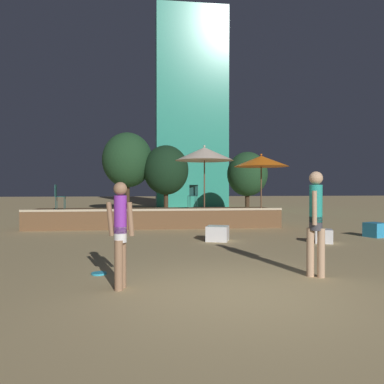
% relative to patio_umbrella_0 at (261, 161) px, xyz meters
% --- Properties ---
extents(ground_plane, '(120.00, 120.00, 0.00)m').
position_rel_patio_umbrella_0_xyz_m(ground_plane, '(-3.06, -8.66, -2.58)').
color(ground_plane, tan).
extents(wooden_deck, '(9.70, 2.48, 0.77)m').
position_rel_patio_umbrella_0_xyz_m(wooden_deck, '(-4.04, 1.18, -2.23)').
color(wooden_deck, brown).
rests_on(wooden_deck, ground).
extents(patio_umbrella_0, '(2.11, 2.11, 2.87)m').
position_rel_patio_umbrella_0_xyz_m(patio_umbrella_0, '(0.00, 0.00, 0.00)').
color(patio_umbrella_0, brown).
rests_on(patio_umbrella_0, ground).
extents(patio_umbrella_1, '(2.24, 2.24, 3.18)m').
position_rel_patio_umbrella_0_xyz_m(patio_umbrella_1, '(-2.20, 0.16, 0.27)').
color(patio_umbrella_1, brown).
rests_on(patio_umbrella_1, ground).
extents(cube_seat_0, '(0.79, 0.79, 0.44)m').
position_rel_patio_umbrella_0_xyz_m(cube_seat_0, '(-2.35, -3.23, -2.36)').
color(cube_seat_0, white).
rests_on(cube_seat_0, ground).
extents(cube_seat_1, '(0.61, 0.61, 0.39)m').
position_rel_patio_umbrella_0_xyz_m(cube_seat_1, '(0.54, -4.01, -2.38)').
color(cube_seat_1, white).
rests_on(cube_seat_1, ground).
extents(cube_seat_2, '(0.67, 0.67, 0.45)m').
position_rel_patio_umbrella_0_xyz_m(cube_seat_2, '(2.76, -3.01, -2.35)').
color(cube_seat_2, '#2D9EDB').
rests_on(cube_seat_2, ground).
extents(person_0, '(0.32, 0.45, 1.85)m').
position_rel_patio_umbrella_0_xyz_m(person_0, '(-1.50, -7.77, -1.55)').
color(person_0, tan).
rests_on(person_0, ground).
extents(person_1, '(0.45, 0.29, 1.65)m').
position_rel_patio_umbrella_0_xyz_m(person_1, '(-4.85, -8.13, -1.69)').
color(person_1, '#997051').
rests_on(person_1, ground).
extents(bistro_chair_0, '(0.40, 0.40, 0.90)m').
position_rel_patio_umbrella_0_xyz_m(bistro_chair_0, '(-7.70, 0.60, -1.26)').
color(bistro_chair_0, '#1E4C47').
rests_on(bistro_chair_0, wooden_deck).
extents(bistro_chair_1, '(0.45, 0.45, 0.90)m').
position_rel_patio_umbrella_0_xyz_m(bistro_chair_1, '(-2.50, 1.13, -1.26)').
color(bistro_chair_1, '#1E4C47').
rests_on(bistro_chair_1, wooden_deck).
extents(frisbee_disc, '(0.27, 0.27, 0.03)m').
position_rel_patio_umbrella_0_xyz_m(frisbee_disc, '(-5.29, -7.10, -2.56)').
color(frisbee_disc, '#33B2D8').
rests_on(frisbee_disc, ground).
extents(background_tree_0, '(2.55, 2.55, 3.81)m').
position_rel_patio_umbrella_0_xyz_m(background_tree_0, '(1.99, 9.04, -0.17)').
color(background_tree_0, '#3D2B1C').
rests_on(background_tree_0, ground).
extents(background_tree_1, '(2.89, 2.89, 4.27)m').
position_rel_patio_umbrella_0_xyz_m(background_tree_1, '(-3.09, 10.05, 0.10)').
color(background_tree_1, '#3D2B1C').
rests_on(background_tree_1, ground).
extents(background_tree_2, '(3.23, 3.23, 5.12)m').
position_rel_patio_umbrella_0_xyz_m(background_tree_2, '(-5.56, 10.64, 0.76)').
color(background_tree_2, '#3D2B1C').
rests_on(background_tree_2, ground).
extents(distant_building, '(5.66, 3.08, 15.89)m').
position_rel_patio_umbrella_0_xyz_m(distant_building, '(-0.70, 16.36, 5.37)').
color(distant_building, teal).
rests_on(distant_building, ground).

